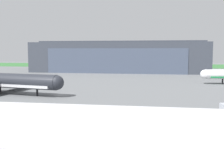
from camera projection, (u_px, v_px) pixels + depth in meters
ground_plane at (61, 95)px, 78.65m from camera, size 440.00×440.00×0.00m
grass_field_strip at (122, 65)px, 230.65m from camera, size 440.00×56.00×0.08m
maintenance_hangar at (120, 57)px, 169.06m from camera, size 104.48×40.56×19.05m
terminal_block_west at (18, 149)px, 26.89m from camera, size 50.67×15.45×7.52m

